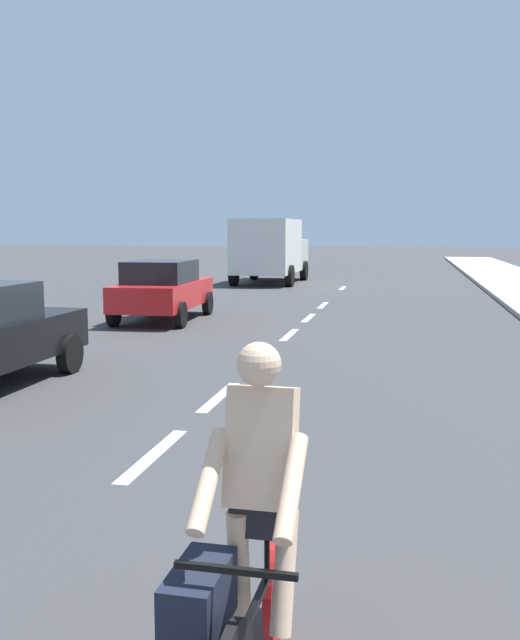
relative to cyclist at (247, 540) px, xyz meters
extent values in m
plane|color=#38383A|center=(-1.83, 14.43, -0.83)|extent=(160.00, 160.00, 0.00)
cube|color=white|center=(-1.83, 3.54, -0.83)|extent=(0.16, 1.80, 0.01)
cube|color=white|center=(-1.83, 6.18, -0.83)|extent=(0.16, 1.80, 0.01)
cube|color=white|center=(-1.83, 12.23, -0.83)|extent=(0.16, 1.80, 0.01)
cube|color=white|center=(-1.83, 15.35, -0.83)|extent=(0.16, 1.80, 0.01)
cube|color=white|center=(-1.83, 18.59, -0.83)|extent=(0.16, 1.80, 0.01)
cube|color=white|center=(-1.83, 25.29, -0.83)|extent=(0.16, 1.80, 0.01)
cylinder|color=red|center=(0.06, 0.56, -0.50)|extent=(0.06, 0.66, 0.66)
cube|color=black|center=(0.05, 0.03, -0.32)|extent=(0.05, 0.95, 0.04)
cylinder|color=black|center=(0.05, 0.24, -0.08)|extent=(0.03, 0.03, 0.48)
cube|color=black|center=(0.04, -0.41, 0.05)|extent=(0.56, 0.04, 0.03)
cube|color=beige|center=(0.05, 0.11, 0.45)|extent=(0.34, 0.32, 0.63)
sphere|color=beige|center=(0.05, 0.05, 0.88)|extent=(0.22, 0.22, 0.22)
cube|color=black|center=(0.05, 0.16, 0.12)|extent=(0.32, 0.22, 0.28)
cube|color=black|center=(-0.18, -0.25, -0.20)|extent=(0.25, 0.52, 0.32)
cylinder|color=beige|center=(0.17, 0.11, -0.20)|extent=(0.11, 0.32, 0.62)
cylinder|color=beige|center=(-0.07, 0.11, -0.20)|extent=(0.11, 0.20, 0.63)
cylinder|color=beige|center=(0.25, -0.15, 0.35)|extent=(0.10, 0.49, 0.41)
cylinder|color=beige|center=(-0.15, -0.15, 0.35)|extent=(0.10, 0.49, 0.41)
cylinder|color=black|center=(-4.68, 7.30, -0.51)|extent=(0.18, 0.64, 0.64)
cube|color=red|center=(-5.48, 14.11, -0.14)|extent=(1.87, 4.11, 0.64)
cube|color=black|center=(-5.47, 13.91, 0.46)|extent=(1.58, 2.16, 0.56)
cylinder|color=black|center=(-6.39, 15.45, -0.51)|extent=(0.21, 0.65, 0.64)
cylinder|color=black|center=(-4.70, 15.52, -0.51)|extent=(0.21, 0.65, 0.64)
cylinder|color=black|center=(-6.27, 12.71, -0.51)|extent=(0.21, 0.65, 0.64)
cylinder|color=black|center=(-4.58, 12.78, -0.51)|extent=(0.21, 0.65, 0.64)
cube|color=beige|center=(-5.22, 29.56, 0.37)|extent=(2.42, 2.36, 1.40)
cube|color=silver|center=(-5.24, 26.57, 0.82)|extent=(2.43, 4.18, 2.30)
cylinder|color=black|center=(-6.42, 29.44, -0.38)|extent=(0.29, 0.90, 0.90)
cylinder|color=black|center=(-4.02, 29.42, -0.38)|extent=(0.29, 0.90, 0.90)
cylinder|color=black|center=(-6.44, 25.54, -0.38)|extent=(0.29, 0.90, 0.90)
cylinder|color=black|center=(-4.04, 25.52, -0.38)|extent=(0.29, 0.90, 0.90)
camera|label=1|loc=(0.75, -3.23, 1.53)|focal=39.44mm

